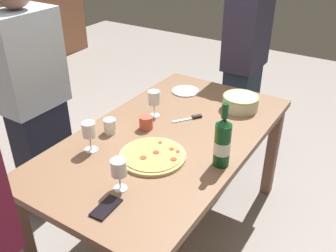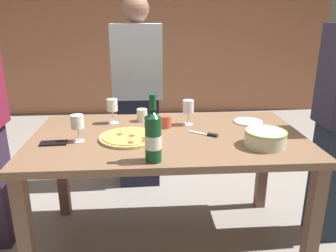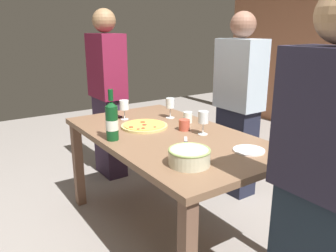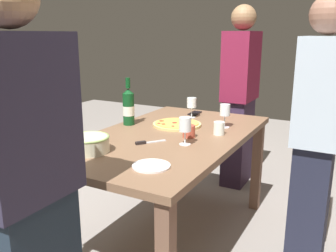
{
  "view_description": "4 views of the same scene",
  "coord_description": "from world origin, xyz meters",
  "px_view_note": "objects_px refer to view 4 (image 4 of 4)",
  "views": [
    {
      "loc": [
        -1.49,
        -0.95,
        1.82
      ],
      "look_at": [
        0.0,
        0.0,
        0.81
      ],
      "focal_mm": 39.78,
      "sensor_mm": 36.0,
      "label": 1
    },
    {
      "loc": [
        -0.13,
        -1.87,
        1.43
      ],
      "look_at": [
        0.0,
        0.0,
        0.81
      ],
      "focal_mm": 36.06,
      "sensor_mm": 36.0,
      "label": 2
    },
    {
      "loc": [
        1.83,
        -1.24,
        1.45
      ],
      "look_at": [
        0.0,
        0.0,
        0.81
      ],
      "focal_mm": 36.25,
      "sensor_mm": 36.0,
      "label": 3
    },
    {
      "loc": [
        1.94,
        1.06,
        1.37
      ],
      "look_at": [
        0.0,
        0.0,
        0.81
      ],
      "focal_mm": 38.43,
      "sensor_mm": 36.0,
      "label": 4
    }
  ],
  "objects_px": {
    "cup_amber": "(189,131)",
    "person_guest_right": "(26,191)",
    "wine_glass_near_pizza": "(225,111)",
    "pizza_knife": "(147,142)",
    "cell_phone": "(195,113)",
    "wine_bottle": "(129,107)",
    "serving_bowl": "(89,143)",
    "side_plate": "(151,166)",
    "person_guest_left": "(317,138)",
    "wine_glass_by_bottle": "(192,103)",
    "person_host": "(240,97)",
    "wine_glass_far_left": "(185,125)",
    "dining_table": "(168,148)",
    "cup_ceramic": "(219,128)",
    "pizza": "(177,124)"
  },
  "relations": [
    {
      "from": "cup_ceramic",
      "to": "pizza_knife",
      "type": "distance_m",
      "value": 0.49
    },
    {
      "from": "serving_bowl",
      "to": "wine_glass_far_left",
      "type": "xyz_separation_m",
      "value": [
        -0.37,
        0.4,
        0.07
      ]
    },
    {
      "from": "serving_bowl",
      "to": "side_plate",
      "type": "relative_size",
      "value": 1.22
    },
    {
      "from": "side_plate",
      "to": "person_guest_right",
      "type": "relative_size",
      "value": 0.12
    },
    {
      "from": "pizza",
      "to": "wine_glass_far_left",
      "type": "relative_size",
      "value": 2.08
    },
    {
      "from": "side_plate",
      "to": "cell_phone",
      "type": "xyz_separation_m",
      "value": [
        -1.19,
        -0.31,
        0.0
      ]
    },
    {
      "from": "side_plate",
      "to": "person_host",
      "type": "relative_size",
      "value": 0.12
    },
    {
      "from": "person_guest_left",
      "to": "pizza_knife",
      "type": "bearing_deg",
      "value": 12.99
    },
    {
      "from": "wine_glass_near_pizza",
      "to": "person_guest_right",
      "type": "distance_m",
      "value": 1.48
    },
    {
      "from": "person_guest_left",
      "to": "wine_glass_near_pizza",
      "type": "bearing_deg",
      "value": -26.61
    },
    {
      "from": "wine_glass_near_pizza",
      "to": "side_plate",
      "type": "height_order",
      "value": "wine_glass_near_pizza"
    },
    {
      "from": "dining_table",
      "to": "pizza",
      "type": "relative_size",
      "value": 4.74
    },
    {
      "from": "dining_table",
      "to": "pizza_knife",
      "type": "bearing_deg",
      "value": -4.62
    },
    {
      "from": "wine_bottle",
      "to": "pizza_knife",
      "type": "bearing_deg",
      "value": 47.08
    },
    {
      "from": "serving_bowl",
      "to": "wine_glass_near_pizza",
      "type": "distance_m",
      "value": 0.97
    },
    {
      "from": "cup_amber",
      "to": "person_guest_right",
      "type": "distance_m",
      "value": 1.13
    },
    {
      "from": "pizza",
      "to": "person_host",
      "type": "height_order",
      "value": "person_host"
    },
    {
      "from": "cell_phone",
      "to": "person_guest_right",
      "type": "relative_size",
      "value": 0.09
    },
    {
      "from": "person_guest_right",
      "to": "serving_bowl",
      "type": "bearing_deg",
      "value": 19.66
    },
    {
      "from": "pizza",
      "to": "wine_bottle",
      "type": "height_order",
      "value": "wine_bottle"
    },
    {
      "from": "side_plate",
      "to": "person_guest_right",
      "type": "bearing_deg",
      "value": -18.2
    },
    {
      "from": "wine_bottle",
      "to": "wine_glass_far_left",
      "type": "distance_m",
      "value": 0.61
    },
    {
      "from": "wine_bottle",
      "to": "cup_ceramic",
      "type": "distance_m",
      "value": 0.66
    },
    {
      "from": "wine_glass_by_bottle",
      "to": "person_guest_left",
      "type": "bearing_deg",
      "value": 71.22
    },
    {
      "from": "pizza",
      "to": "wine_glass_by_bottle",
      "type": "relative_size",
      "value": 2.19
    },
    {
      "from": "wine_glass_far_left",
      "to": "dining_table",
      "type": "bearing_deg",
      "value": -126.98
    },
    {
      "from": "wine_bottle",
      "to": "side_plate",
      "type": "bearing_deg",
      "value": 41.76
    },
    {
      "from": "dining_table",
      "to": "wine_glass_by_bottle",
      "type": "distance_m",
      "value": 0.55
    },
    {
      "from": "wine_glass_near_pizza",
      "to": "cup_ceramic",
      "type": "distance_m",
      "value": 0.21
    },
    {
      "from": "wine_glass_by_bottle",
      "to": "cup_ceramic",
      "type": "relative_size",
      "value": 1.85
    },
    {
      "from": "serving_bowl",
      "to": "wine_glass_far_left",
      "type": "relative_size",
      "value": 1.4
    },
    {
      "from": "person_guest_right",
      "to": "wine_glass_far_left",
      "type": "bearing_deg",
      "value": -10.9
    },
    {
      "from": "wine_glass_far_left",
      "to": "person_host",
      "type": "distance_m",
      "value": 1.33
    },
    {
      "from": "wine_glass_far_left",
      "to": "side_plate",
      "type": "bearing_deg",
      "value": 2.26
    },
    {
      "from": "pizza_knife",
      "to": "wine_glass_by_bottle",
      "type": "bearing_deg",
      "value": -175.87
    },
    {
      "from": "cell_phone",
      "to": "dining_table",
      "type": "bearing_deg",
      "value": -84.18
    },
    {
      "from": "wine_glass_far_left",
      "to": "person_guest_right",
      "type": "bearing_deg",
      "value": -10.03
    },
    {
      "from": "pizza_knife",
      "to": "wine_bottle",
      "type": "bearing_deg",
      "value": -132.92
    },
    {
      "from": "serving_bowl",
      "to": "pizza",
      "type": "bearing_deg",
      "value": 168.0
    },
    {
      "from": "pizza",
      "to": "person_guest_left",
      "type": "bearing_deg",
      "value": 87.57
    },
    {
      "from": "wine_glass_by_bottle",
      "to": "person_host",
      "type": "relative_size",
      "value": 0.1
    },
    {
      "from": "side_plate",
      "to": "pizza_knife",
      "type": "distance_m",
      "value": 0.39
    },
    {
      "from": "pizza_knife",
      "to": "person_host",
      "type": "relative_size",
      "value": 0.1
    },
    {
      "from": "pizza",
      "to": "cell_phone",
      "type": "relative_size",
      "value": 2.34
    },
    {
      "from": "wine_glass_near_pizza",
      "to": "pizza_knife",
      "type": "xyz_separation_m",
      "value": [
        0.57,
        -0.27,
        -0.11
      ]
    },
    {
      "from": "cup_amber",
      "to": "person_guest_right",
      "type": "bearing_deg",
      "value": -6.41
    },
    {
      "from": "cup_ceramic",
      "to": "side_plate",
      "type": "relative_size",
      "value": 0.45
    },
    {
      "from": "wine_bottle",
      "to": "wine_glass_near_pizza",
      "type": "bearing_deg",
      "value": 111.68
    },
    {
      "from": "wine_bottle",
      "to": "wine_glass_by_bottle",
      "type": "bearing_deg",
      "value": 144.2
    },
    {
      "from": "pizza",
      "to": "pizza_knife",
      "type": "height_order",
      "value": "pizza"
    }
  ]
}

